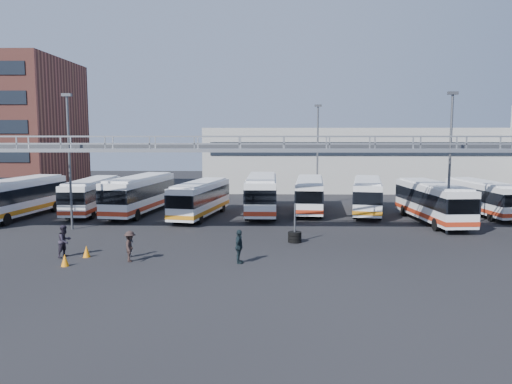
{
  "coord_description": "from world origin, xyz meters",
  "views": [
    {
      "loc": [
        -1.12,
        -29.13,
        7.15
      ],
      "look_at": [
        -1.92,
        6.0,
        3.12
      ],
      "focal_mm": 35.0,
      "sensor_mm": 36.0,
      "label": 1
    }
  ],
  "objects_px": {
    "bus_3": "(200,198)",
    "tire_stack": "(295,236)",
    "bus_7": "(433,201)",
    "pedestrian_d": "(239,247)",
    "bus_1": "(92,194)",
    "bus_6": "(367,194)",
    "bus_4": "(262,193)",
    "pedestrian_c": "(130,246)",
    "light_pole_mid": "(450,155)",
    "bus_5": "(310,193)",
    "pedestrian_a": "(130,244)",
    "cone_right": "(87,251)",
    "pedestrian_b": "(65,241)",
    "cone_left": "(65,260)",
    "bus_0": "(19,196)",
    "light_pole_back": "(318,149)",
    "bus_2": "(140,193)",
    "light_pole_left": "(69,154)",
    "bus_8": "(483,197)"
  },
  "relations": [
    {
      "from": "bus_3",
      "to": "tire_stack",
      "type": "height_order",
      "value": "bus_3"
    },
    {
      "from": "bus_7",
      "to": "pedestrian_d",
      "type": "distance_m",
      "value": 20.07
    },
    {
      "from": "bus_1",
      "to": "bus_6",
      "type": "xyz_separation_m",
      "value": [
        25.17,
        0.46,
        0.02
      ]
    },
    {
      "from": "bus_4",
      "to": "pedestrian_c",
      "type": "xyz_separation_m",
      "value": [
        -7.25,
        -17.45,
        -1.04
      ]
    },
    {
      "from": "bus_4",
      "to": "light_pole_mid",
      "type": "bearing_deg",
      "value": -32.2
    },
    {
      "from": "bus_5",
      "to": "pedestrian_a",
      "type": "xyz_separation_m",
      "value": [
        -12.01,
        -17.5,
        -0.97
      ]
    },
    {
      "from": "bus_4",
      "to": "cone_right",
      "type": "bearing_deg",
      "value": -120.85
    },
    {
      "from": "pedestrian_b",
      "to": "cone_left",
      "type": "xyz_separation_m",
      "value": [
        0.83,
        -2.07,
        -0.62
      ]
    },
    {
      "from": "bus_1",
      "to": "bus_5",
      "type": "xyz_separation_m",
      "value": [
        19.97,
        1.14,
        0.01
      ]
    },
    {
      "from": "light_pole_mid",
      "to": "bus_1",
      "type": "distance_m",
      "value": 30.71
    },
    {
      "from": "light_pole_mid",
      "to": "tire_stack",
      "type": "relative_size",
      "value": 3.96
    },
    {
      "from": "bus_0",
      "to": "tire_stack",
      "type": "relative_size",
      "value": 4.45
    },
    {
      "from": "tire_stack",
      "to": "pedestrian_d",
      "type": "bearing_deg",
      "value": -121.56
    },
    {
      "from": "light_pole_back",
      "to": "pedestrian_c",
      "type": "distance_m",
      "value": 27.35
    },
    {
      "from": "bus_1",
      "to": "bus_3",
      "type": "distance_m",
      "value": 10.42
    },
    {
      "from": "cone_left",
      "to": "pedestrian_d",
      "type": "bearing_deg",
      "value": 5.17
    },
    {
      "from": "light_pole_mid",
      "to": "pedestrian_b",
      "type": "height_order",
      "value": "light_pole_mid"
    },
    {
      "from": "cone_right",
      "to": "bus_3",
      "type": "bearing_deg",
      "value": 71.53
    },
    {
      "from": "pedestrian_b",
      "to": "cone_right",
      "type": "xyz_separation_m",
      "value": [
        1.28,
        -0.02,
        -0.62
      ]
    },
    {
      "from": "bus_2",
      "to": "light_pole_left",
      "type": "bearing_deg",
      "value": -105.72
    },
    {
      "from": "light_pole_back",
      "to": "bus_4",
      "type": "height_order",
      "value": "light_pole_back"
    },
    {
      "from": "light_pole_back",
      "to": "bus_6",
      "type": "xyz_separation_m",
      "value": [
        4.02,
        -5.77,
        -3.98
      ]
    },
    {
      "from": "cone_left",
      "to": "tire_stack",
      "type": "relative_size",
      "value": 0.26
    },
    {
      "from": "bus_2",
      "to": "bus_3",
      "type": "xyz_separation_m",
      "value": [
        5.73,
        -1.69,
        -0.18
      ]
    },
    {
      "from": "pedestrian_b",
      "to": "bus_0",
      "type": "bearing_deg",
      "value": 56.01
    },
    {
      "from": "cone_right",
      "to": "bus_6",
      "type": "bearing_deg",
      "value": 40.52
    },
    {
      "from": "bus_0",
      "to": "pedestrian_a",
      "type": "relative_size",
      "value": 7.38
    },
    {
      "from": "bus_8",
      "to": "bus_0",
      "type": "bearing_deg",
      "value": 177.25
    },
    {
      "from": "cone_left",
      "to": "pedestrian_a",
      "type": "bearing_deg",
      "value": 35.34
    },
    {
      "from": "bus_3",
      "to": "pedestrian_b",
      "type": "relative_size",
      "value": 5.5
    },
    {
      "from": "bus_7",
      "to": "pedestrian_a",
      "type": "relative_size",
      "value": 7.1
    },
    {
      "from": "bus_8",
      "to": "pedestrian_d",
      "type": "height_order",
      "value": "bus_8"
    },
    {
      "from": "bus_0",
      "to": "pedestrian_c",
      "type": "height_order",
      "value": "bus_0"
    },
    {
      "from": "light_pole_left",
      "to": "bus_3",
      "type": "xyz_separation_m",
      "value": [
        9.06,
        5.73,
        -4.0
      ]
    },
    {
      "from": "bus_6",
      "to": "pedestrian_b",
      "type": "relative_size",
      "value": 5.58
    },
    {
      "from": "bus_0",
      "to": "cone_left",
      "type": "xyz_separation_m",
      "value": [
        10.32,
        -15.7,
        -1.55
      ]
    },
    {
      "from": "bus_4",
      "to": "pedestrian_c",
      "type": "distance_m",
      "value": 18.92
    },
    {
      "from": "bus_5",
      "to": "bus_6",
      "type": "height_order",
      "value": "bus_6"
    },
    {
      "from": "bus_1",
      "to": "light_pole_back",
      "type": "bearing_deg",
      "value": 15.63
    },
    {
      "from": "light_pole_left",
      "to": "bus_2",
      "type": "height_order",
      "value": "light_pole_left"
    },
    {
      "from": "light_pole_mid",
      "to": "light_pole_left",
      "type": "bearing_deg",
      "value": 177.95
    },
    {
      "from": "light_pole_mid",
      "to": "bus_2",
      "type": "relative_size",
      "value": 0.88
    },
    {
      "from": "light_pole_back",
      "to": "pedestrian_d",
      "type": "height_order",
      "value": "light_pole_back"
    },
    {
      "from": "bus_5",
      "to": "tire_stack",
      "type": "bearing_deg",
      "value": -93.65
    },
    {
      "from": "bus_2",
      "to": "bus_8",
      "type": "bearing_deg",
      "value": 8.35
    },
    {
      "from": "light_pole_mid",
      "to": "bus_7",
      "type": "xyz_separation_m",
      "value": [
        0.35,
        4.41,
        -3.9
      ]
    },
    {
      "from": "bus_4",
      "to": "bus_8",
      "type": "distance_m",
      "value": 19.77
    },
    {
      "from": "bus_3",
      "to": "cone_right",
      "type": "height_order",
      "value": "bus_3"
    },
    {
      "from": "bus_7",
      "to": "cone_right",
      "type": "height_order",
      "value": "bus_7"
    },
    {
      "from": "light_pole_mid",
      "to": "pedestrian_b",
      "type": "xyz_separation_m",
      "value": [
        -25.03,
        -7.64,
        -4.77
      ]
    }
  ]
}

